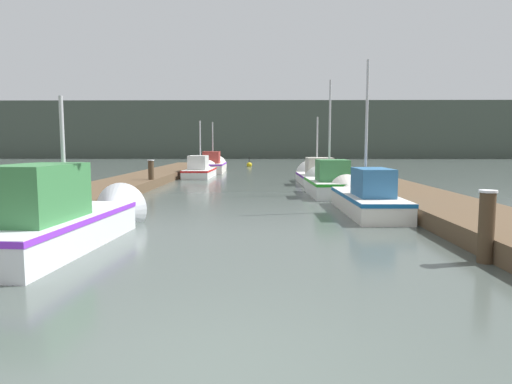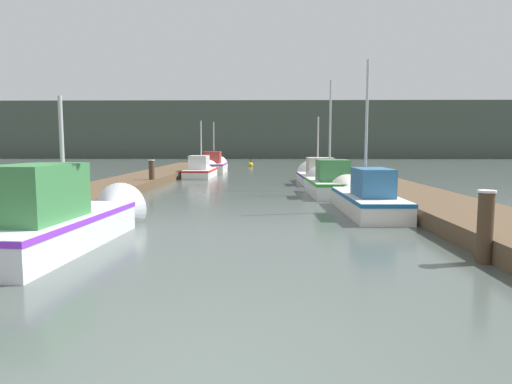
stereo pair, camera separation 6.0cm
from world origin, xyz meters
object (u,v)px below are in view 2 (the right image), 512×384
Objects in this scene: fishing_boat_2 at (328,183)px; fishing_boat_0 at (68,218)px; fishing_boat_1 at (363,197)px; mooring_piling_1 at (206,162)px; mooring_piling_3 at (485,227)px; fishing_boat_3 at (317,175)px; channel_buoy at (251,165)px; fishing_boat_4 at (202,170)px; fishing_boat_5 at (214,165)px; mooring_piling_0 at (315,164)px; mooring_piling_2 at (152,174)px.

fishing_boat_0 is at bearing -126.67° from fishing_boat_2.
fishing_boat_0 is at bearing -146.11° from fishing_boat_1.
mooring_piling_3 reaches higher than mooring_piling_1.
fishing_boat_1 is 25.49m from mooring_piling_1.
mooring_piling_1 is at bearing 109.04° from fishing_boat_2.
channel_buoy is (-3.94, 17.16, -0.24)m from fishing_boat_3.
fishing_boat_1 is at bearing -89.57° from fishing_boat_3.
fishing_boat_1 reaches higher than fishing_boat_4.
mooring_piling_1 is (-1.27, 5.29, 0.03)m from fishing_boat_5.
fishing_boat_1 reaches higher than mooring_piling_0.
fishing_boat_2 is 5.50m from fishing_boat_3.
mooring_piling_0 is (1.26, 16.20, 0.03)m from fishing_boat_2.
channel_buoy is (3.83, 20.49, -0.51)m from mooring_piling_2.
fishing_boat_4 is (-6.37, 9.75, -0.05)m from fishing_boat_2.
mooring_piling_1 is at bearing 89.32° from mooring_piling_2.
fishing_boat_2 is at bearing -94.46° from mooring_piling_0.
fishing_boat_4 is at bearing 115.07° from fishing_boat_1.
fishing_boat_2 reaches higher than fishing_boat_0.
fishing_boat_5 is 3.99× the size of mooring_piling_2.
fishing_boat_5 is (-6.54, 18.98, 0.05)m from fishing_boat_1.
fishing_boat_4 is at bearing 80.77° from mooring_piling_2.
fishing_boat_0 is 5.84× the size of mooring_piling_0.
channel_buoy is (-4.90, 33.22, -0.48)m from mooring_piling_3.
mooring_piling_3 is at bearing -81.61° from channel_buoy.
fishing_boat_4 is (-6.54, 4.25, 0.02)m from fishing_boat_3.
fishing_boat_4 is at bearing -84.18° from mooring_piling_1.
fishing_boat_1 is at bearing -86.12° from fishing_boat_2.
fishing_boat_0 is 1.07× the size of fishing_boat_5.
fishing_boat_5 is at bearing 111.46° from fishing_boat_2.
fishing_boat_4 is 0.99× the size of fishing_boat_5.
fishing_boat_2 is at bearing 58.89° from fishing_boat_0.
fishing_boat_4 is at bearing -93.23° from fishing_boat_5.
mooring_piling_1 is (-8.66, 3.59, 0.01)m from mooring_piling_0.
fishing_boat_0 is at bearing -106.99° from mooring_piling_0.
fishing_boat_4 is (-6.79, 14.22, -0.02)m from fishing_boat_1.
channel_buoy is at bearing 127.96° from mooring_piling_0.
fishing_boat_1 is at bearing -72.16° from mooring_piling_1.
fishing_boat_3 is at bearing -55.35° from fishing_boat_5.
fishing_boat_3 is 16.17m from mooring_piling_1.
fishing_boat_5 is at bearing 106.14° from mooring_piling_3.
fishing_boat_1 reaches higher than channel_buoy.
mooring_piling_2 is (-1.11, 11.36, 0.12)m from fishing_boat_0.
fishing_boat_4 is 5.25× the size of mooring_piling_1.
fishing_boat_2 reaches higher than fishing_boat_5.
fishing_boat_0 is 11.26m from fishing_boat_2.
mooring_piling_1 is 0.79× the size of mooring_piling_3.
fishing_boat_5 is 7.58m from mooring_piling_0.
mooring_piling_3 is at bearing -55.56° from mooring_piling_2.
fishing_boat_2 is at bearing 94.89° from fishing_boat_1.
mooring_piling_1 reaches higher than channel_buoy.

